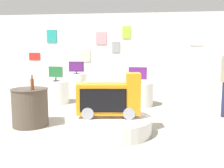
% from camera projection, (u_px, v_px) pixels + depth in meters
% --- Properties ---
extents(ground_plane, '(30.00, 30.00, 0.00)m').
position_uv_depth(ground_plane, '(100.00, 125.00, 5.11)').
color(ground_plane, '#A8A091').
extents(back_wall_display, '(12.72, 0.13, 3.04)m').
position_uv_depth(back_wall_display, '(122.00, 51.00, 10.29)').
color(back_wall_display, silver).
rests_on(back_wall_display, ground).
extents(main_display_pedestal, '(1.62, 1.62, 0.29)m').
position_uv_depth(main_display_pedestal, '(109.00, 125.00, 4.68)').
color(main_display_pedestal, silver).
rests_on(main_display_pedestal, ground).
extents(novelty_firetruck_tv, '(1.19, 0.49, 0.83)m').
position_uv_depth(novelty_firetruck_tv, '(110.00, 99.00, 4.61)').
color(novelty_firetruck_tv, gray).
rests_on(novelty_firetruck_tv, main_display_pedestal).
extents(display_pedestal_left_rear, '(0.88, 0.88, 0.65)m').
position_uv_depth(display_pedestal_left_rear, '(137.00, 94.00, 6.95)').
color(display_pedestal_left_rear, silver).
rests_on(display_pedestal_left_rear, ground).
extents(tv_on_left_rear, '(0.54, 0.24, 0.45)m').
position_uv_depth(tv_on_left_rear, '(138.00, 74.00, 6.87)').
color(tv_on_left_rear, black).
rests_on(tv_on_left_rear, display_pedestal_left_rear).
extents(display_pedestal_center_rear, '(0.75, 0.75, 0.65)m').
position_uv_depth(display_pedestal_center_rear, '(56.00, 92.00, 7.26)').
color(display_pedestal_center_rear, silver).
rests_on(display_pedestal_center_rear, ground).
extents(tv_on_center_rear, '(0.48, 0.20, 0.44)m').
position_uv_depth(tv_on_center_rear, '(56.00, 73.00, 7.18)').
color(tv_on_center_rear, black).
rests_on(tv_on_center_rear, display_pedestal_center_rear).
extents(display_pedestal_right_rear, '(0.78, 0.78, 0.65)m').
position_uv_depth(display_pedestal_right_rear, '(77.00, 82.00, 9.64)').
color(display_pedestal_right_rear, silver).
rests_on(display_pedestal_right_rear, ground).
extents(tv_on_right_rear, '(0.57, 0.23, 0.46)m').
position_uv_depth(tv_on_right_rear, '(76.00, 67.00, 9.56)').
color(tv_on_right_rear, black).
rests_on(tv_on_right_rear, display_pedestal_right_rear).
extents(side_table_round, '(0.74, 0.74, 0.76)m').
position_uv_depth(side_table_round, '(30.00, 107.00, 5.05)').
color(side_table_round, '#4C4238').
rests_on(side_table_round, ground).
extents(bottle_on_side_table, '(0.07, 0.07, 0.29)m').
position_uv_depth(bottle_on_side_table, '(32.00, 84.00, 4.83)').
color(bottle_on_side_table, brown).
rests_on(bottle_on_side_table, side_table_round).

